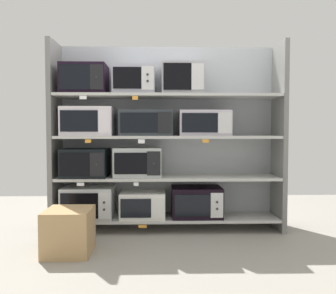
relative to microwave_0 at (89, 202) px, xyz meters
name	(u,v)px	position (x,y,z in m)	size (l,w,h in m)	color
ground	(171,266)	(0.87, -1.00, -0.33)	(6.41, 6.00, 0.02)	gray
back_panel	(168,137)	(0.87, 0.23, 0.71)	(2.61, 0.04, 2.06)	#9EA3A8
upright_left	(55,137)	(-0.36, 0.00, 0.71)	(0.05, 0.41, 2.06)	slate
upright_right	(279,137)	(2.10, 0.00, 0.71)	(0.05, 0.41, 2.06)	slate
shelf_0	(168,218)	(0.87, 0.00, -0.18)	(2.41, 0.41, 0.03)	beige
microwave_0	(89,202)	(0.00, 0.00, 0.00)	(0.55, 0.44, 0.34)	#B3B5B6
microwave_1	(143,204)	(0.59, 0.00, -0.03)	(0.49, 0.41, 0.28)	silver
microwave_2	(196,202)	(1.19, 0.00, -0.01)	(0.55, 0.40, 0.33)	black
price_tag_0	(86,227)	(0.01, -0.21, -0.23)	(0.08, 0.00, 0.04)	white
price_tag_1	(143,226)	(0.60, -0.21, -0.22)	(0.09, 0.00, 0.03)	orange
shelf_1	(168,178)	(0.87, 0.00, 0.26)	(2.41, 0.41, 0.03)	beige
microwave_3	(86,163)	(-0.03, 0.00, 0.43)	(0.48, 0.44, 0.31)	black
microwave_4	(138,162)	(0.54, 0.00, 0.44)	(0.52, 0.35, 0.32)	#B3BAB8
price_tag_2	(80,184)	(-0.04, -0.21, 0.23)	(0.08, 0.00, 0.04)	white
price_tag_3	(136,184)	(0.53, -0.21, 0.23)	(0.05, 0.00, 0.04)	white
shelf_2	(168,137)	(0.87, 0.00, 0.71)	(2.41, 0.41, 0.03)	beige
microwave_5	(88,121)	(0.00, 0.00, 0.88)	(0.55, 0.37, 0.31)	silver
microwave_6	(146,123)	(0.63, 0.00, 0.86)	(0.57, 0.42, 0.27)	#2C3237
microwave_7	(204,123)	(1.27, 0.00, 0.86)	(0.56, 0.37, 0.28)	#BAB2BF
price_tag_4	(88,141)	(0.04, -0.21, 0.67)	(0.06, 0.00, 0.04)	orange
price_tag_5	(141,141)	(0.59, -0.21, 0.67)	(0.07, 0.00, 0.04)	white
price_tag_6	(206,141)	(1.26, -0.21, 0.67)	(0.07, 0.00, 0.04)	orange
shelf_3	(168,96)	(0.87, 0.00, 1.16)	(2.41, 0.41, 0.03)	beige
microwave_8	(85,80)	(-0.03, 0.00, 1.33)	(0.48, 0.38, 0.32)	black
microwave_9	(134,81)	(0.50, 0.00, 1.33)	(0.45, 0.38, 0.30)	#9D9DAB
microwave_10	(182,79)	(1.02, 0.00, 1.34)	(0.45, 0.37, 0.34)	#9E9DA4
price_tag_7	(83,97)	(-0.01, -0.21, 1.12)	(0.07, 0.00, 0.04)	white
price_tag_8	(135,98)	(0.53, -0.21, 1.12)	(0.06, 0.00, 0.04)	orange
shipping_carton	(69,231)	(-0.03, -0.71, -0.12)	(0.40, 0.40, 0.40)	tan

